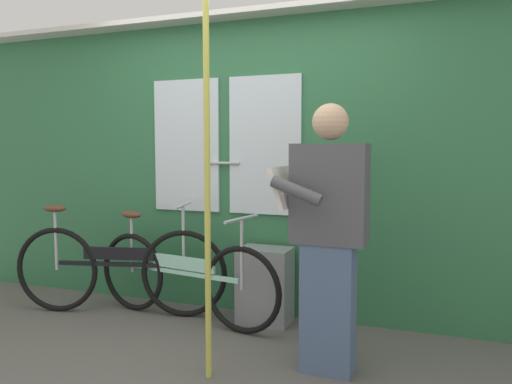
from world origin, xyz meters
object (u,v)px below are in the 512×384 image
Objects in this scene: bicycle_near_door at (182,277)px; bicycle_leaning_behind at (118,269)px; passenger_reading_newspaper at (327,233)px; handrail_pole at (207,177)px; trash_bin_by_wall at (265,285)px.

bicycle_leaning_behind reaches higher than bicycle_near_door.
handrail_pole reaches higher than passenger_reading_newspaper.
bicycle_near_door is 2.91× the size of trash_bin_by_wall.
handrail_pole is (0.61, -0.79, 0.83)m from bicycle_near_door.
bicycle_near_door is 1.42m from passenger_reading_newspaper.
trash_bin_by_wall is at bearing 27.04° from bicycle_near_door.
bicycle_near_door is 0.98× the size of bicycle_leaning_behind.
handrail_pole is at bearing -43.19° from bicycle_near_door.
bicycle_near_door is 0.72× the size of handrail_pole.
passenger_reading_newspaper reaches higher than bicycle_leaning_behind.
passenger_reading_newspaper is 2.76× the size of trash_bin_by_wall.
handrail_pole reaches higher than trash_bin_by_wall.
bicycle_near_door is at bearing -18.50° from passenger_reading_newspaper.
bicycle_near_door reaches higher than trash_bin_by_wall.
passenger_reading_newspaper is 0.68× the size of handrail_pole.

